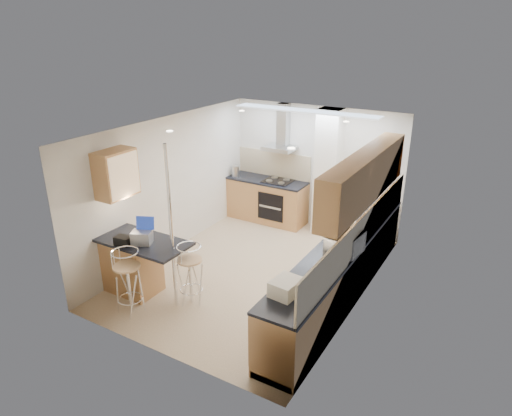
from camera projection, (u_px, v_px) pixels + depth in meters
The scene contains 16 objects.
ground at pixel (256, 272), 7.82m from camera, with size 4.80×4.80×0.00m, color tan.
room_shell at pixel (284, 184), 7.39m from camera, with size 3.64×4.84×2.51m.
right_counter at pixel (340, 271), 6.94m from camera, with size 0.63×4.40×0.92m.
back_counter at pixel (267, 200), 9.77m from camera, with size 1.70×0.63×0.92m.
peninsula at pixel (145, 268), 7.01m from camera, with size 1.47×0.72×0.94m.
microwave at pixel (345, 244), 6.41m from camera, with size 0.57×0.39×0.32m, color white.
laptop at pixel (142, 237), 6.71m from camera, with size 0.28×0.21×0.20m, color #9A9DA2.
bag at pixel (123, 240), 6.70m from camera, with size 0.23×0.17×0.13m, color black.
bar_stool_near at pixel (128, 282), 6.57m from camera, with size 0.41×0.41×1.01m, color tan, non-canonical shape.
bar_stool_end at pixel (190, 274), 6.82m from camera, with size 0.39×0.39×0.96m, color tan, non-canonical shape.
jar_a at pixel (352, 226), 7.18m from camera, with size 0.12×0.12×0.16m, color silver.
jar_b at pixel (380, 210), 7.81m from camera, with size 0.11×0.11×0.14m, color silver.
jar_c at pixel (339, 259), 6.11m from camera, with size 0.14×0.14×0.21m, color #C1B59B.
jar_d at pixel (317, 276), 5.76m from camera, with size 0.10×0.10×0.14m, color white.
bread_bin at pixel (286, 287), 5.47m from camera, with size 0.30×0.38×0.20m, color silver.
kettle at pixel (236, 171), 9.77m from camera, with size 0.16×0.16×0.23m, color #B2B5B6.
Camera 1 is at (3.48, -5.89, 3.94)m, focal length 32.00 mm.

